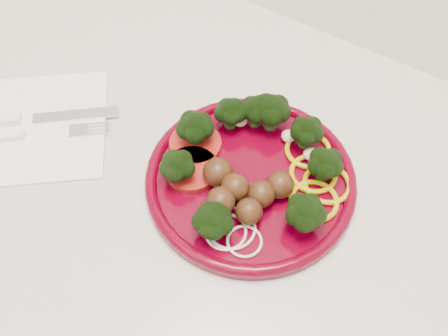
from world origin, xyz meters
The scene contains 5 objects.
counter centered at (0.00, 1.70, 0.45)m, with size 2.40×0.60×0.90m.
plate centered at (0.04, 1.71, 0.92)m, with size 0.24×0.24×0.06m.
napkin centered at (-0.23, 1.63, 0.90)m, with size 0.18×0.18×0.00m, color white.
knife centered at (-0.26, 1.63, 0.91)m, with size 0.16×0.14×0.01m.
fork centered at (-0.24, 1.60, 0.91)m, with size 0.15×0.13×0.01m.
Camera 1 is at (0.19, 1.42, 1.39)m, focal length 40.00 mm.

